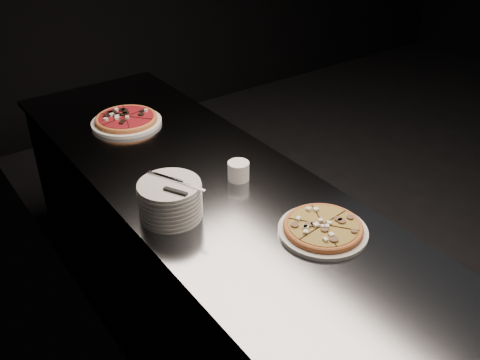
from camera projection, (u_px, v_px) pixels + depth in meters
floor at (479, 200)px, 3.59m from camera, size 5.00×5.00×0.00m
wall_left at (101, 85)px, 1.62m from camera, size 0.02×5.00×2.80m
counter at (212, 272)px, 2.30m from camera, size 0.74×2.44×0.92m
pizza_mushroom at (323, 228)px, 1.77m from camera, size 0.30×0.30×0.03m
pizza_tomato at (126, 120)px, 2.48m from camera, size 0.34×0.34×0.04m
plate_stack at (170, 200)px, 1.83m from camera, size 0.22×0.22×0.13m
cutlery at (174, 184)px, 1.79m from camera, size 0.09×0.23×0.01m
ramekin at (238, 170)px, 2.05m from camera, size 0.08×0.08×0.07m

